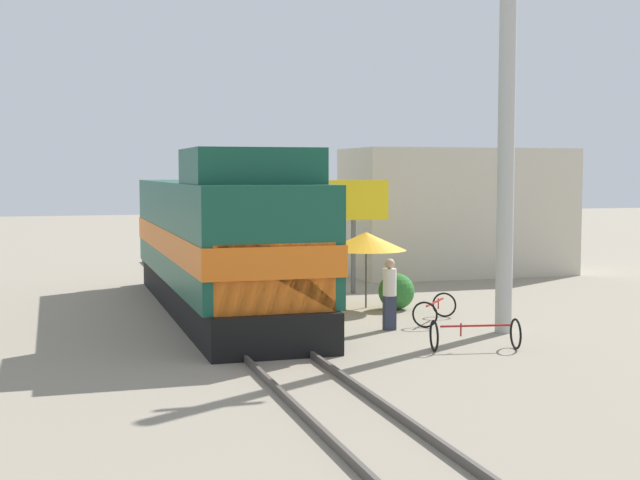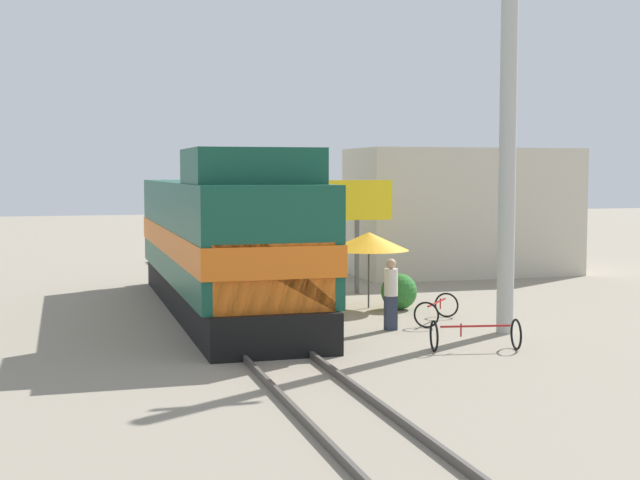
% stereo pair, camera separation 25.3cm
% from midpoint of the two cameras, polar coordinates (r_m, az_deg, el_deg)
% --- Properties ---
extents(ground_plane, '(120.00, 120.00, 0.00)m').
position_cam_midpoint_polar(ground_plane, '(23.19, -4.95, -5.44)').
color(ground_plane, gray).
extents(rail_near, '(0.08, 33.92, 0.15)m').
position_cam_midpoint_polar(rail_near, '(23.05, -6.70, -5.33)').
color(rail_near, '#4C4742').
rests_on(rail_near, ground_plane).
extents(rail_far, '(0.08, 33.92, 0.15)m').
position_cam_midpoint_polar(rail_far, '(23.32, -3.21, -5.19)').
color(rail_far, '#4C4742').
rests_on(rail_far, ground_plane).
extents(locomotive, '(3.18, 13.72, 4.50)m').
position_cam_midpoint_polar(locomotive, '(24.91, -5.87, -0.23)').
color(locomotive, black).
rests_on(locomotive, ground_plane).
extents(utility_pole, '(1.80, 0.41, 10.11)m').
position_cam_midpoint_polar(utility_pole, '(22.18, 12.27, 7.28)').
color(utility_pole, '#B2B2AD').
rests_on(utility_pole, ground_plane).
extents(vendor_umbrella, '(2.33, 2.33, 2.21)m').
position_cam_midpoint_polar(vendor_umbrella, '(25.77, 3.42, -0.08)').
color(vendor_umbrella, '#4C4C4C').
rests_on(vendor_umbrella, ground_plane).
extents(billboard_sign, '(2.39, 0.12, 3.68)m').
position_cam_midpoint_polar(billboard_sign, '(28.81, 2.64, 2.12)').
color(billboard_sign, '#595959').
rests_on(billboard_sign, ground_plane).
extents(shrub_cluster, '(1.04, 1.04, 1.04)m').
position_cam_midpoint_polar(shrub_cluster, '(25.71, 5.36, -3.30)').
color(shrub_cluster, '#2D722D').
rests_on(shrub_cluster, ground_plane).
extents(person_bystander, '(0.34, 0.34, 1.79)m').
position_cam_midpoint_polar(person_bystander, '(22.32, 4.88, -3.28)').
color(person_bystander, '#2D3347').
rests_on(person_bystander, ground_plane).
extents(bicycle, '(1.73, 1.87, 0.68)m').
position_cam_midpoint_polar(bicycle, '(23.64, 7.79, -4.42)').
color(bicycle, black).
rests_on(bicycle, ground_plane).
extents(bicycle_spare, '(2.01, 1.01, 0.70)m').
position_cam_midpoint_polar(bicycle_spare, '(20.11, 10.26, -5.98)').
color(bicycle_spare, black).
rests_on(bicycle_spare, ground_plane).
extents(building_block_distant, '(8.46, 4.01, 4.82)m').
position_cam_midpoint_polar(building_block_distant, '(34.81, 9.29, 1.81)').
color(building_block_distant, beige).
rests_on(building_block_distant, ground_plane).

